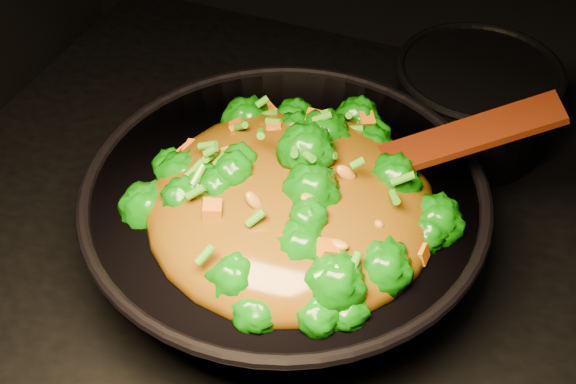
% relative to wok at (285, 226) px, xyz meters
% --- Properties ---
extents(wok, '(0.59, 0.59, 0.13)m').
position_rel_wok_xyz_m(wok, '(0.00, 0.00, 0.00)').
color(wok, black).
rests_on(wok, stovetop).
extents(stir_fry, '(0.43, 0.43, 0.11)m').
position_rel_wok_xyz_m(stir_fry, '(0.02, -0.03, 0.12)').
color(stir_fry, '#0C5F06').
rests_on(stir_fry, wok).
extents(spatula, '(0.30, 0.17, 0.13)m').
position_rel_wok_xyz_m(spatula, '(0.13, 0.06, 0.12)').
color(spatula, '#361607').
rests_on(spatula, wok).
extents(back_pot, '(0.27, 0.27, 0.13)m').
position_rel_wok_xyz_m(back_pot, '(0.17, 0.33, -0.00)').
color(back_pot, black).
rests_on(back_pot, stovetop).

